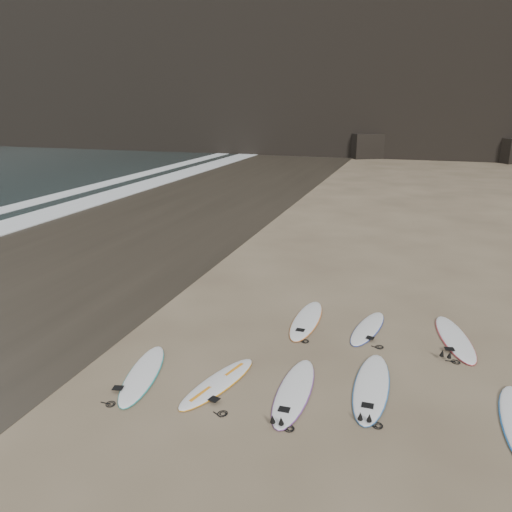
{
  "coord_description": "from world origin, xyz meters",
  "views": [
    {
      "loc": [
        -0.44,
        -9.16,
        5.58
      ],
      "look_at": [
        -4.5,
        3.4,
        1.5
      ],
      "focal_mm": 35.0,
      "sensor_mm": 36.0,
      "label": 1
    }
  ],
  "objects_px": {
    "surfboard_5": "(306,320)",
    "surfboard_6": "(368,328)",
    "surfboard_1": "(294,391)",
    "surfboard_0": "(218,382)",
    "surfboard_7": "(455,338)",
    "surfboard_11": "(143,374)",
    "surfboard_2": "(372,386)"
  },
  "relations": [
    {
      "from": "surfboard_0",
      "to": "surfboard_6",
      "type": "xyz_separation_m",
      "value": [
        2.68,
        3.6,
        -0.0
      ]
    },
    {
      "from": "surfboard_5",
      "to": "surfboard_7",
      "type": "xyz_separation_m",
      "value": [
        3.7,
        0.06,
        -0.0
      ]
    },
    {
      "from": "surfboard_0",
      "to": "surfboard_1",
      "type": "height_order",
      "value": "surfboard_1"
    },
    {
      "from": "surfboard_0",
      "to": "surfboard_2",
      "type": "xyz_separation_m",
      "value": [
        3.04,
        0.82,
        0.01
      ]
    },
    {
      "from": "surfboard_11",
      "to": "surfboard_5",
      "type": "bearing_deg",
      "value": 41.06
    },
    {
      "from": "surfboard_5",
      "to": "surfboard_6",
      "type": "distance_m",
      "value": 1.61
    },
    {
      "from": "surfboard_1",
      "to": "surfboard_11",
      "type": "distance_m",
      "value": 3.25
    },
    {
      "from": "surfboard_2",
      "to": "surfboard_11",
      "type": "xyz_separation_m",
      "value": [
        -4.69,
        -1.0,
        -0.0
      ]
    },
    {
      "from": "surfboard_1",
      "to": "surfboard_7",
      "type": "relative_size",
      "value": 1.0
    },
    {
      "from": "surfboard_6",
      "to": "surfboard_11",
      "type": "xyz_separation_m",
      "value": [
        -4.33,
        -3.78,
        0.0
      ]
    },
    {
      "from": "surfboard_0",
      "to": "surfboard_11",
      "type": "relative_size",
      "value": 0.93
    },
    {
      "from": "surfboard_1",
      "to": "surfboard_11",
      "type": "xyz_separation_m",
      "value": [
        -3.23,
        -0.36,
        -0.0
      ]
    },
    {
      "from": "surfboard_6",
      "to": "surfboard_7",
      "type": "distance_m",
      "value": 2.09
    },
    {
      "from": "surfboard_11",
      "to": "surfboard_0",
      "type": "bearing_deg",
      "value": -6.9
    },
    {
      "from": "surfboard_1",
      "to": "surfboard_5",
      "type": "relative_size",
      "value": 0.99
    },
    {
      "from": "surfboard_0",
      "to": "surfboard_1",
      "type": "xyz_separation_m",
      "value": [
        1.57,
        0.18,
        0.0
      ]
    },
    {
      "from": "surfboard_1",
      "to": "surfboard_7",
      "type": "distance_m",
      "value": 4.73
    },
    {
      "from": "surfboard_0",
      "to": "surfboard_1",
      "type": "bearing_deg",
      "value": 22.08
    },
    {
      "from": "surfboard_7",
      "to": "surfboard_0",
      "type": "bearing_deg",
      "value": -155.07
    },
    {
      "from": "surfboard_1",
      "to": "surfboard_5",
      "type": "distance_m",
      "value": 3.46
    },
    {
      "from": "surfboard_6",
      "to": "surfboard_2",
      "type": "bearing_deg",
      "value": -71.97
    },
    {
      "from": "surfboard_6",
      "to": "surfboard_7",
      "type": "height_order",
      "value": "surfboard_7"
    },
    {
      "from": "surfboard_7",
      "to": "surfboard_6",
      "type": "bearing_deg",
      "value": 168.98
    },
    {
      "from": "surfboard_0",
      "to": "surfboard_11",
      "type": "distance_m",
      "value": 1.66
    },
    {
      "from": "surfboard_2",
      "to": "surfboard_7",
      "type": "relative_size",
      "value": 1.06
    },
    {
      "from": "surfboard_1",
      "to": "surfboard_5",
      "type": "xyz_separation_m",
      "value": [
        -0.5,
        3.42,
        0.0
      ]
    },
    {
      "from": "surfboard_5",
      "to": "surfboard_11",
      "type": "bearing_deg",
      "value": -125.64
    },
    {
      "from": "surfboard_1",
      "to": "surfboard_6",
      "type": "bearing_deg",
      "value": 70.85
    },
    {
      "from": "surfboard_5",
      "to": "surfboard_0",
      "type": "bearing_deg",
      "value": -106.43
    },
    {
      "from": "surfboard_1",
      "to": "surfboard_6",
      "type": "height_order",
      "value": "surfboard_1"
    },
    {
      "from": "surfboard_1",
      "to": "surfboard_5",
      "type": "bearing_deg",
      "value": 97.03
    },
    {
      "from": "surfboard_0",
      "to": "surfboard_1",
      "type": "relative_size",
      "value": 0.9
    }
  ]
}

